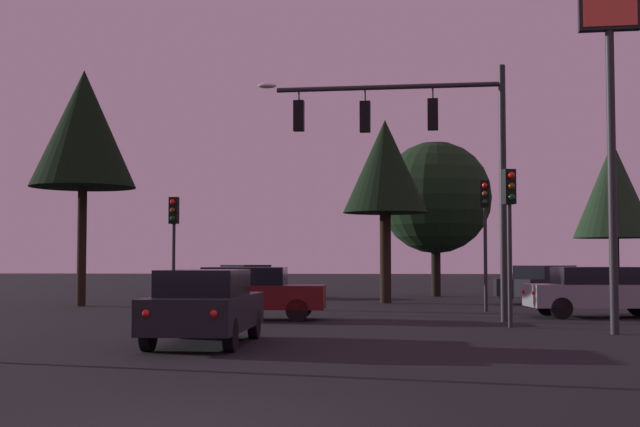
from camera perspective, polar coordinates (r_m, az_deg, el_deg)
ground_plane at (r=33.50m, az=1.12°, el=-6.01°), size 168.00×168.00×0.00m
traffic_signal_mast_arm at (r=25.27m, az=6.68°, el=4.71°), size 7.14×0.72×7.24m
traffic_light_corner_left at (r=29.86m, az=-9.50°, el=-1.06°), size 0.32×0.36×3.85m
traffic_light_corner_right at (r=23.00m, az=12.22°, el=-0.07°), size 0.36×0.38×4.06m
traffic_light_median at (r=30.04m, az=10.68°, el=-0.34°), size 0.32×0.36×4.41m
car_nearside_lane at (r=18.02m, az=-7.49°, el=-5.95°), size 1.78×4.43×1.52m
car_crossing_left at (r=25.58m, az=-4.65°, el=-5.12°), size 4.45×1.81×1.52m
car_crossing_right at (r=27.80m, az=17.69°, el=-4.82°), size 4.49×2.21×1.52m
car_far_lane at (r=41.07m, az=-4.79°, el=-4.36°), size 3.89×4.14×1.52m
car_parked_lot at (r=36.25m, az=14.31°, el=-4.44°), size 4.07×4.01×1.52m
store_sign_illuminated at (r=21.90m, az=18.36°, el=8.01°), size 1.41×0.36×8.13m
tree_behind_sign at (r=35.83m, az=4.25°, el=2.99°), size 3.46×3.46×7.47m
tree_left_far at (r=34.63m, az=-15.12°, el=5.30°), size 3.98×3.98×8.98m
tree_center_horizon at (r=47.74m, az=18.53°, el=1.45°), size 4.12×4.12×7.89m
tree_right_cluster at (r=42.52m, az=7.52°, el=1.03°), size 5.39×5.39×7.46m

